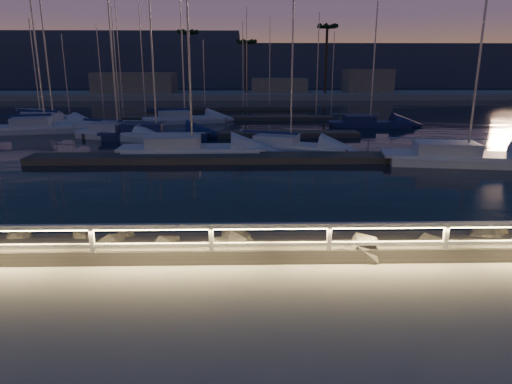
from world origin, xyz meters
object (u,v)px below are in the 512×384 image
at_px(guard_rail, 169,235).
at_px(sailboat_c, 188,149).
at_px(sailboat_i, 39,116).
at_px(sailboat_g, 154,133).
at_px(sailboat_h, 462,156).
at_px(sailboat_j, 52,122).
at_px(sailboat_l, 368,123).
at_px(sailboat_a, 116,133).
at_px(sailboat_f, 43,127).
at_px(sailboat_d, 287,145).
at_px(sailboat_k, 183,119).

relative_size(guard_rail, sailboat_c, 2.86).
relative_size(sailboat_c, sailboat_i, 1.50).
bearing_deg(sailboat_c, sailboat_g, 115.38).
xyz_separation_m(sailboat_h, sailboat_j, (-31.00, 18.00, -0.00)).
height_order(sailboat_g, sailboat_l, sailboat_g).
bearing_deg(sailboat_a, guard_rail, -48.60).
bearing_deg(guard_rail, sailboat_f, 118.30).
bearing_deg(sailboat_a, sailboat_f, 176.11).
relative_size(guard_rail, sailboat_f, 3.04).
relative_size(sailboat_d, sailboat_g, 0.89).
distance_m(sailboat_h, sailboat_k, 28.06).
bearing_deg(sailboat_k, sailboat_l, -27.03).
height_order(sailboat_c, sailboat_j, sailboat_c).
xyz_separation_m(sailboat_k, sailboat_l, (17.88, -3.53, -0.04)).
xyz_separation_m(guard_rail, sailboat_f, (-15.59, 28.96, -0.91)).
xyz_separation_m(sailboat_f, sailboat_j, (-0.87, 4.03, -0.01)).
bearing_deg(sailboat_k, sailboat_j, 176.70).
distance_m(sailboat_d, sailboat_h, 10.74).
relative_size(sailboat_j, sailboat_l, 1.05).
relative_size(sailboat_c, sailboat_l, 1.16).
distance_m(sailboat_d, sailboat_j, 25.18).
bearing_deg(sailboat_l, sailboat_i, 169.60).
distance_m(sailboat_h, sailboat_j, 35.84).
relative_size(sailboat_f, sailboat_i, 1.41).
distance_m(guard_rail, sailboat_d, 19.98).
xyz_separation_m(sailboat_d, sailboat_h, (9.80, -4.40, 0.06)).
xyz_separation_m(sailboat_f, sailboat_g, (10.29, -3.84, -0.02)).
distance_m(sailboat_d, sailboat_k, 18.68).
relative_size(sailboat_f, sailboat_g, 0.99).
height_order(sailboat_g, sailboat_h, sailboat_h).
height_order(sailboat_d, sailboat_f, sailboat_f).
xyz_separation_m(sailboat_d, sailboat_g, (-10.04, 5.72, 0.05)).
distance_m(sailboat_c, sailboat_d, 6.63).
distance_m(sailboat_f, sailboat_h, 33.21).
bearing_deg(sailboat_l, sailboat_j, 179.00).
xyz_separation_m(sailboat_i, sailboat_j, (3.64, -5.69, 0.06)).
relative_size(sailboat_a, sailboat_j, 0.89).
bearing_deg(sailboat_d, sailboat_f, 177.89).
height_order(sailboat_c, sailboat_f, sailboat_c).
xyz_separation_m(sailboat_d, sailboat_f, (-20.33, 9.57, 0.07)).
height_order(guard_rail, sailboat_l, sailboat_l).
bearing_deg(sailboat_l, sailboat_a, -161.61).
bearing_deg(guard_rail, sailboat_d, 76.26).
xyz_separation_m(guard_rail, sailboat_a, (-8.24, 25.18, -0.93)).
bearing_deg(sailboat_i, sailboat_h, -23.57).
distance_m(guard_rail, sailboat_c, 17.87).
bearing_deg(sailboat_a, sailboat_i, 154.60).
relative_size(sailboat_f, sailboat_h, 0.90).
relative_size(sailboat_i, sailboat_l, 0.78).
xyz_separation_m(sailboat_d, sailboat_j, (-21.20, 13.59, 0.06)).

